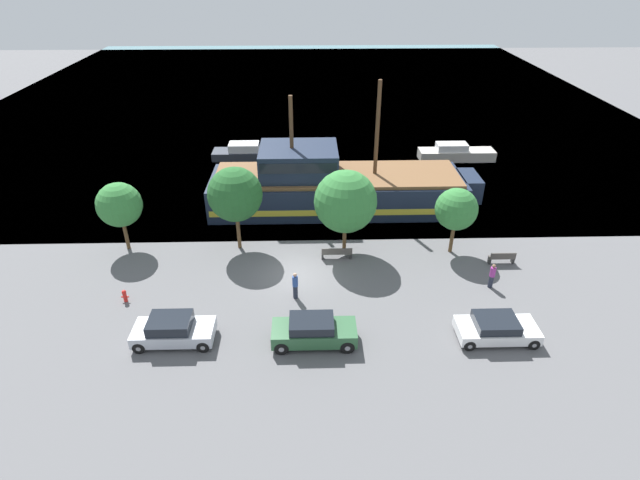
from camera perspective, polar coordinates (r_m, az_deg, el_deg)
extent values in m
plane|color=#5B5B5E|center=(30.93, -2.61, -3.83)|extent=(160.00, 160.00, 0.00)
plane|color=slate|center=(71.72, -2.13, 16.33)|extent=(80.00, 80.00, 0.00)
cube|color=#192338|center=(38.39, 1.91, 5.53)|extent=(19.02, 5.56, 2.51)
cube|color=gold|center=(38.55, 1.90, 5.02)|extent=(18.64, 5.64, 0.45)
cube|color=#192338|center=(40.10, 16.57, 5.95)|extent=(1.40, 3.06, 1.76)
cube|color=brown|center=(37.83, 1.94, 7.43)|extent=(18.26, 5.12, 0.25)
cube|color=#192338|center=(37.34, -2.46, 9.01)|extent=(5.71, 4.45, 2.06)
cube|color=black|center=(37.22, -2.47, 9.46)|extent=(5.42, 4.51, 0.74)
cylinder|color=#4C331E|center=(36.87, 6.58, 12.53)|extent=(0.28, 0.28, 6.87)
cylinder|color=#4C331E|center=(36.70, -3.28, 11.75)|extent=(0.28, 0.28, 5.84)
cube|color=#2D333D|center=(48.79, -8.00, 9.69)|extent=(7.01, 2.09, 0.75)
cube|color=silver|center=(48.60, -8.69, 10.48)|extent=(2.80, 1.63, 0.72)
cube|color=black|center=(48.50, -7.69, 10.51)|extent=(0.12, 1.47, 0.57)
cube|color=#B7B2A8|center=(49.66, 15.31, 9.39)|extent=(7.06, 1.88, 0.94)
cube|color=silver|center=(49.25, 14.83, 10.26)|extent=(2.82, 1.47, 0.64)
cube|color=black|center=(49.49, 15.79, 10.23)|extent=(0.12, 1.32, 0.51)
cube|color=#2D5B38|center=(25.54, -0.67, -10.57)|extent=(4.26, 1.74, 0.72)
cube|color=black|center=(25.14, -0.98, -9.52)|extent=(2.22, 1.56, 0.50)
cylinder|color=black|center=(25.21, 3.15, -12.12)|extent=(0.72, 0.22, 0.72)
cylinder|color=gray|center=(25.21, 3.15, -12.12)|extent=(0.27, 0.25, 0.27)
cylinder|color=black|center=(26.37, 2.89, -9.83)|extent=(0.72, 0.22, 0.72)
cylinder|color=gray|center=(26.37, 2.89, -9.83)|extent=(0.27, 0.25, 0.27)
cylinder|color=black|center=(25.18, -4.43, -12.23)|extent=(0.72, 0.22, 0.72)
cylinder|color=gray|center=(25.18, -4.43, -12.23)|extent=(0.27, 0.25, 0.27)
cylinder|color=black|center=(26.35, -4.29, -9.94)|extent=(0.72, 0.22, 0.72)
cylinder|color=gray|center=(26.35, -4.29, -9.94)|extent=(0.27, 0.25, 0.27)
cube|color=white|center=(27.41, 19.54, -9.69)|extent=(4.06, 1.89, 0.57)
cube|color=black|center=(27.06, 19.48, -8.87)|extent=(2.11, 1.70, 0.46)
cylinder|color=black|center=(27.56, 23.22, -10.89)|extent=(0.60, 0.22, 0.60)
cylinder|color=gray|center=(27.56, 23.22, -10.89)|extent=(0.23, 0.25, 0.23)
cylinder|color=black|center=(28.73, 21.96, -8.69)|extent=(0.60, 0.22, 0.60)
cylinder|color=gray|center=(28.73, 21.96, -8.69)|extent=(0.23, 0.25, 0.23)
cylinder|color=black|center=(26.42, 16.72, -11.46)|extent=(0.60, 0.22, 0.60)
cylinder|color=gray|center=(26.42, 16.72, -11.46)|extent=(0.23, 0.25, 0.23)
cylinder|color=black|center=(27.64, 15.74, -9.13)|extent=(0.60, 0.22, 0.60)
cylinder|color=gray|center=(27.64, 15.74, -9.13)|extent=(0.23, 0.25, 0.23)
cube|color=#B7BCC6|center=(26.73, -16.34, -10.10)|extent=(4.04, 1.82, 0.64)
cube|color=black|center=(26.39, -16.79, -9.09)|extent=(2.10, 1.64, 0.56)
cylinder|color=black|center=(25.92, -13.22, -11.77)|extent=(0.63, 0.22, 0.63)
cylinder|color=gray|center=(25.92, -13.22, -11.77)|extent=(0.24, 0.25, 0.24)
cylinder|color=black|center=(27.13, -12.61, -9.46)|extent=(0.63, 0.22, 0.63)
cylinder|color=gray|center=(27.13, -12.61, -9.46)|extent=(0.24, 0.25, 0.24)
cylinder|color=black|center=(26.74, -19.99, -11.49)|extent=(0.63, 0.22, 0.63)
cylinder|color=gray|center=(26.74, -19.99, -11.49)|extent=(0.24, 0.25, 0.24)
cylinder|color=black|center=(27.92, -19.07, -9.27)|extent=(0.63, 0.22, 0.63)
cylinder|color=gray|center=(27.92, -19.07, -9.27)|extent=(0.24, 0.25, 0.24)
cylinder|color=red|center=(30.51, -21.38, -6.11)|extent=(0.22, 0.22, 0.56)
sphere|color=red|center=(30.32, -21.50, -5.56)|extent=(0.25, 0.25, 0.25)
cylinder|color=red|center=(30.55, -21.67, -6.06)|extent=(0.10, 0.09, 0.09)
cylinder|color=red|center=(30.44, -21.10, -6.07)|extent=(0.10, 0.09, 0.09)
cube|color=#4C4742|center=(32.15, 1.93, -1.45)|extent=(1.96, 0.45, 0.05)
cube|color=#4C4742|center=(31.86, 1.95, -1.30)|extent=(1.96, 0.06, 0.40)
cube|color=#2D2D2D|center=(32.23, 0.28, -1.82)|extent=(0.12, 0.36, 0.40)
cube|color=#2D2D2D|center=(32.33, 3.55, -1.77)|extent=(0.12, 0.36, 0.40)
cube|color=#4C4742|center=(33.70, 20.05, -1.86)|extent=(1.61, 0.45, 0.05)
cube|color=#4C4742|center=(33.43, 20.22, -1.72)|extent=(1.61, 0.06, 0.40)
cube|color=#2D2D2D|center=(33.55, 18.79, -2.22)|extent=(0.12, 0.36, 0.40)
cube|color=#2D2D2D|center=(34.09, 21.15, -2.15)|extent=(0.12, 0.36, 0.40)
cylinder|color=#232838|center=(28.67, -2.83, -5.92)|extent=(0.27, 0.27, 0.83)
cylinder|color=#2D4C93|center=(28.25, -2.86, -4.73)|extent=(0.32, 0.32, 0.64)
sphere|color=tan|center=(28.00, -2.88, -4.01)|extent=(0.22, 0.22, 0.22)
cylinder|color=#232838|center=(31.17, 18.94, -4.51)|extent=(0.27, 0.27, 0.77)
cylinder|color=#99338C|center=(30.81, 19.15, -3.47)|extent=(0.32, 0.32, 0.60)
sphere|color=#8C664C|center=(30.59, 19.27, -2.84)|extent=(0.21, 0.21, 0.21)
cylinder|color=brown|center=(35.31, -21.28, 0.53)|extent=(0.24, 0.24, 2.03)
sphere|color=#337A38|center=(34.34, -21.97, 3.77)|extent=(2.87, 2.87, 2.87)
cylinder|color=brown|center=(33.35, -9.30, 0.97)|extent=(0.24, 0.24, 2.43)
sphere|color=#235B28|center=(32.13, -9.69, 5.17)|extent=(3.51, 3.51, 3.51)
cylinder|color=brown|center=(32.50, 2.81, 0.13)|extent=(0.24, 0.24, 2.04)
sphere|color=#337A38|center=(31.23, 2.93, 4.43)|extent=(3.97, 3.97, 3.97)
cylinder|color=brown|center=(33.68, 14.83, 0.18)|extent=(0.24, 0.24, 1.99)
sphere|color=#337A38|center=(32.70, 15.32, 3.42)|extent=(2.69, 2.69, 2.69)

